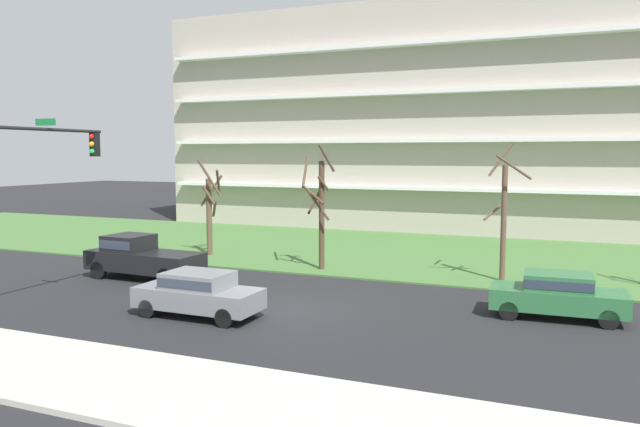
% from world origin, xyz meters
% --- Properties ---
extents(ground, '(160.00, 160.00, 0.00)m').
position_xyz_m(ground, '(0.00, 0.00, 0.00)').
color(ground, '#232326').
extents(sidewalk_curb_near, '(80.00, 4.00, 0.15)m').
position_xyz_m(sidewalk_curb_near, '(0.00, -8.00, 0.07)').
color(sidewalk_curb_near, '#BCB7AD').
rests_on(sidewalk_curb_near, ground).
extents(grass_lawn_strip, '(80.00, 16.00, 0.08)m').
position_xyz_m(grass_lawn_strip, '(0.00, 14.00, 0.04)').
color(grass_lawn_strip, '#477238').
rests_on(grass_lawn_strip, ground).
extents(apartment_building, '(41.05, 14.33, 16.20)m').
position_xyz_m(apartment_building, '(0.00, 28.69, 8.10)').
color(apartment_building, '#B2A899').
rests_on(apartment_building, ground).
extents(tree_far_left, '(1.69, 1.70, 5.32)m').
position_xyz_m(tree_far_left, '(-8.84, 8.86, 2.57)').
color(tree_far_left, brown).
rests_on(tree_far_left, ground).
extents(tree_left, '(1.70, 1.74, 6.06)m').
position_xyz_m(tree_left, '(-1.68, 7.28, 3.03)').
color(tree_left, '#4C3828').
rests_on(tree_left, ground).
extents(tree_center, '(2.02, 2.03, 6.11)m').
position_xyz_m(tree_center, '(6.69, 7.85, 2.90)').
color(tree_center, brown).
rests_on(tree_center, ground).
extents(pickup_black_near_left, '(5.49, 2.25, 1.95)m').
position_xyz_m(pickup_black_near_left, '(-8.46, 2.51, 1.02)').
color(pickup_black_near_left, black).
rests_on(pickup_black_near_left, ground).
extents(sedan_green_center_left, '(4.46, 1.96, 1.57)m').
position_xyz_m(sedan_green_center_left, '(9.07, 2.50, 0.87)').
color(sedan_green_center_left, '#2D6B3D').
rests_on(sedan_green_center_left, ground).
extents(sedan_gray_center_right, '(4.42, 1.84, 1.57)m').
position_xyz_m(sedan_gray_center_right, '(-2.39, -2.00, 0.87)').
color(sedan_gray_center_right, slate).
rests_on(sedan_gray_center_right, ground).
extents(traffic_signal_mast, '(0.90, 5.95, 6.86)m').
position_xyz_m(traffic_signal_mast, '(-7.60, -4.66, 4.71)').
color(traffic_signal_mast, black).
rests_on(traffic_signal_mast, ground).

